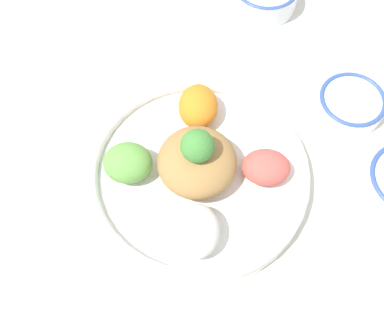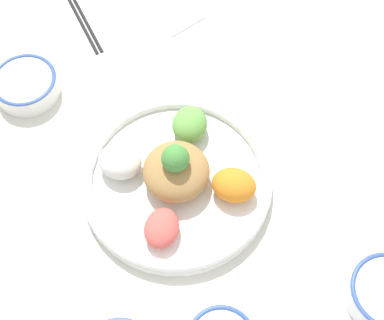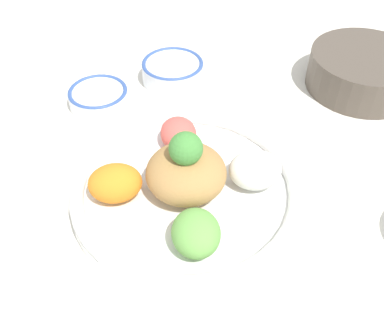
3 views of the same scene
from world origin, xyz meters
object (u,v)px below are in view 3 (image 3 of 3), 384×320
sauce_bowl_red (173,70)px  side_serving_bowl (364,69)px  salad_platter (187,186)px  rice_bowl_plain (98,96)px

sauce_bowl_red → side_serving_bowl: bearing=-41.3°
salad_platter → side_serving_bowl: 0.43m
sauce_bowl_red → rice_bowl_plain: sauce_bowl_red is taller
rice_bowl_plain → side_serving_bowl: bearing=-31.3°
rice_bowl_plain → side_serving_bowl: 0.49m
salad_platter → side_serving_bowl: bearing=2.8°
salad_platter → side_serving_bowl: size_ratio=1.61×
salad_platter → rice_bowl_plain: bearing=87.4°
rice_bowl_plain → side_serving_bowl: (0.41, -0.25, 0.02)m
sauce_bowl_red → side_serving_bowl: side_serving_bowl is taller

